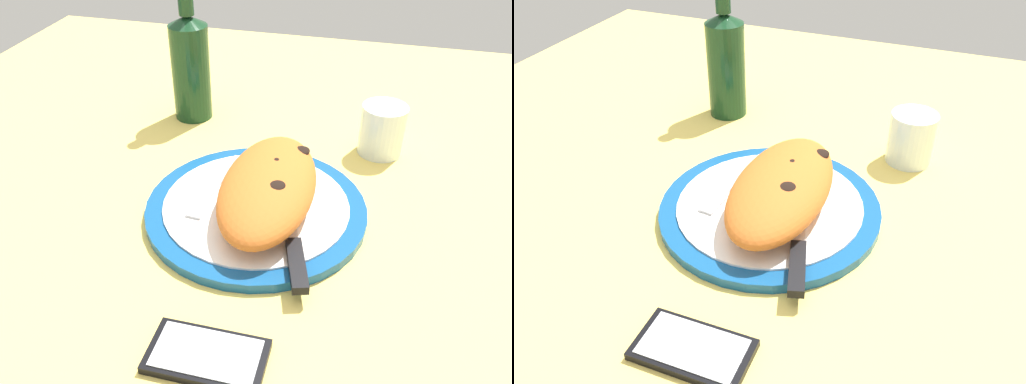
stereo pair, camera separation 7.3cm
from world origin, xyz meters
TOP-DOWN VIEW (x-y plane):
  - ground_plane at (0.00, 0.00)cm, footprint 150.00×150.00cm
  - plate at (0.00, 0.00)cm, footprint 31.48×31.48cm
  - calzone at (0.29, 1.75)cm, footprint 26.39×13.60cm
  - fork at (-1.16, -6.89)cm, footprint 16.76×3.19cm
  - knife at (8.22, 7.08)cm, footprint 22.17×8.32cm
  - smartphone at (25.37, 1.25)cm, footprint 6.93×12.63cm
  - water_glass at (-21.62, 16.04)cm, footprint 7.42×7.42cm
  - wine_bottle at (-26.16, -18.93)cm, footprint 6.96×6.96cm

SIDE VIEW (x-z plane):
  - ground_plane at x=0.00cm, z-range -3.00..0.00cm
  - smartphone at x=25.37cm, z-range -0.02..1.14cm
  - plate at x=0.00cm, z-range -0.04..1.71cm
  - fork at x=-1.16cm, z-range 1.74..2.14cm
  - knife at x=8.22cm, z-range 1.62..2.82cm
  - water_glass at x=-21.62cm, z-range -0.59..7.90cm
  - calzone at x=0.29cm, z-range 1.77..8.09cm
  - wine_bottle at x=-26.16cm, z-range -2.66..22.92cm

